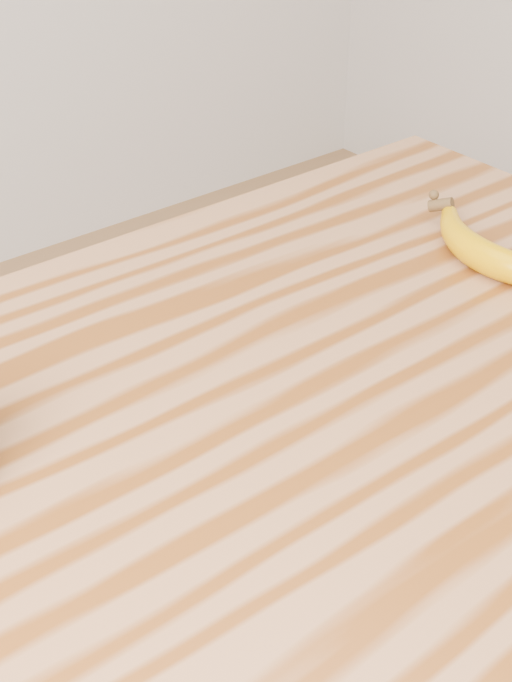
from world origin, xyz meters
TOP-DOWN VIEW (x-y plane):
  - table at (0.00, 0.00)m, footprint 1.20×0.80m
  - banana at (0.34, 0.04)m, footprint 0.12×0.33m

SIDE VIEW (x-z plane):
  - table at x=0.00m, z-range 0.32..1.22m
  - banana at x=0.34m, z-range 0.90..0.94m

